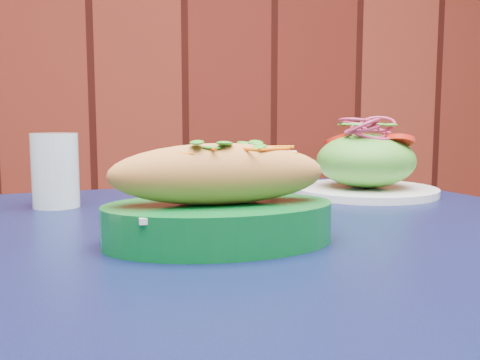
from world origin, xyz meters
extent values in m
cube|color=black|center=(0.01, 1.25, 0.73)|extent=(0.96, 0.96, 0.03)
cube|color=white|center=(-0.08, 1.16, 0.79)|extent=(0.20, 0.14, 0.01)
ellipsoid|color=#D88344|center=(-0.08, 1.16, 0.82)|extent=(0.23, 0.09, 0.06)
cylinder|color=white|center=(0.21, 1.47, 0.76)|extent=(0.24, 0.24, 0.01)
ellipsoid|color=#4C992D|center=(0.21, 1.47, 0.81)|extent=(0.17, 0.17, 0.09)
cylinder|color=red|center=(0.26, 1.44, 0.85)|extent=(0.05, 0.05, 0.01)
cylinder|color=red|center=(0.17, 1.50, 0.85)|extent=(0.05, 0.05, 0.01)
cylinder|color=red|center=(0.21, 1.52, 0.85)|extent=(0.05, 0.05, 0.01)
torus|color=#982146|center=(0.21, 1.47, 0.86)|extent=(0.06, 0.06, 0.01)
torus|color=#982146|center=(0.21, 1.47, 0.86)|extent=(0.06, 0.06, 0.01)
torus|color=#982146|center=(0.21, 1.47, 0.87)|extent=(0.06, 0.06, 0.01)
torus|color=#982146|center=(0.21, 1.47, 0.87)|extent=(0.06, 0.06, 0.01)
torus|color=#982146|center=(0.21, 1.47, 0.87)|extent=(0.06, 0.06, 0.01)
torus|color=#982146|center=(0.21, 1.47, 0.88)|extent=(0.06, 0.06, 0.01)
cylinder|color=silver|center=(-0.28, 1.42, 0.80)|extent=(0.07, 0.07, 0.11)
camera|label=1|loc=(-0.14, 0.61, 0.88)|focal=40.00mm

